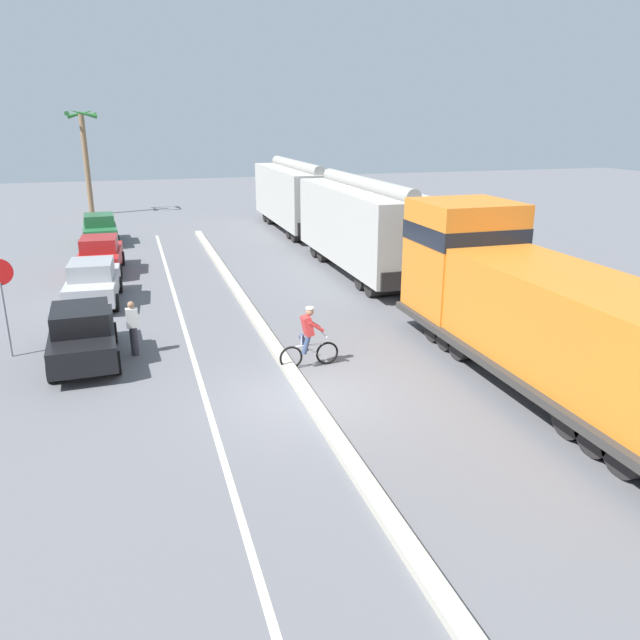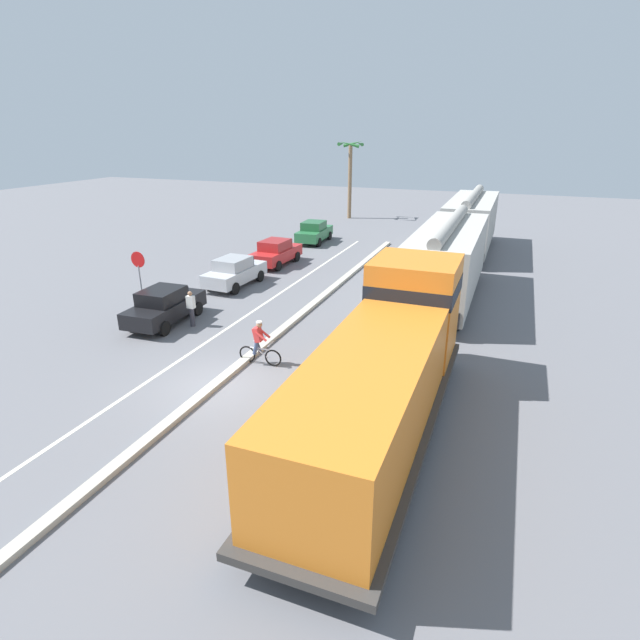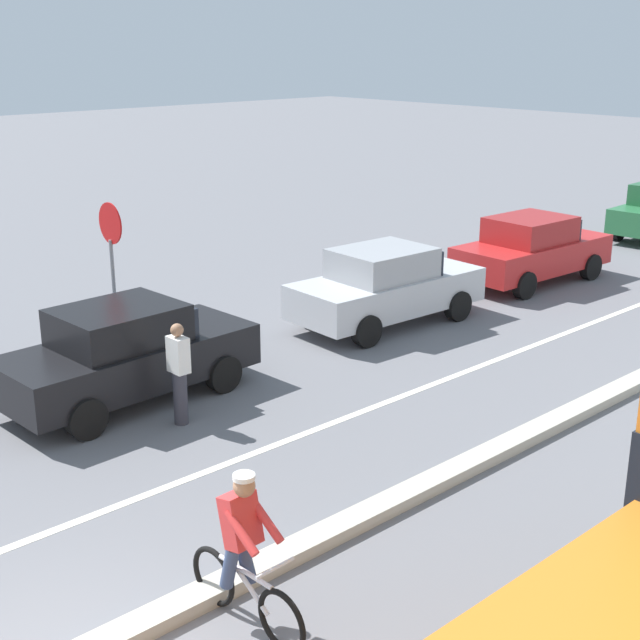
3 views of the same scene
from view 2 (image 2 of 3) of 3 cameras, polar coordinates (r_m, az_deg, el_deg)
The scene contains 14 objects.
ground_plane at distance 17.63m, azimuth -11.62°, elevation -7.27°, with size 120.00×120.00×0.00m, color slate.
median_curb at distance 22.36m, azimuth -3.45°, elevation -0.36°, with size 0.36×36.00×0.16m, color #B2AD9E.
lane_stripe at distance 23.43m, azimuth -8.79°, elevation 0.25°, with size 0.14×36.00×0.01m, color silver.
locomotive at distance 14.44m, azimuth 7.62°, elevation -5.65°, with size 3.10×11.61×4.20m.
hopper_car_lead at distance 25.67m, azimuth 14.35°, elevation 6.53°, with size 2.90×10.60×4.18m.
hopper_car_middle at distance 36.98m, azimuth 16.85°, elevation 10.62°, with size 2.90×10.60×4.18m.
parked_car_black at distance 23.37m, azimuth -17.34°, elevation 1.57°, with size 1.97×4.27×1.62m.
parked_car_silver at distance 28.10m, azimuth -9.74°, elevation 5.46°, with size 1.99×4.28×1.62m.
parked_car_red at distance 32.28m, azimuth -5.05°, elevation 7.71°, with size 1.97×4.27×1.62m.
parked_car_green at distance 38.75m, azimuth -0.67°, elevation 10.05°, with size 1.99×4.28×1.62m.
cyclist at distance 18.51m, azimuth -6.97°, elevation -2.74°, with size 1.71×0.48×1.71m.
stop_sign at distance 25.07m, azimuth -19.97°, elevation 5.44°, with size 0.76×0.08×2.88m.
palm_tree_near at distance 49.30m, azimuth 3.49°, elevation 17.27°, with size 2.25×2.35×7.22m.
pedestrian_by_cars at distance 22.64m, azimuth -14.50°, elevation 1.33°, with size 0.34×0.22×1.62m.
Camera 2 is at (8.79, -12.86, 8.25)m, focal length 28.00 mm.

